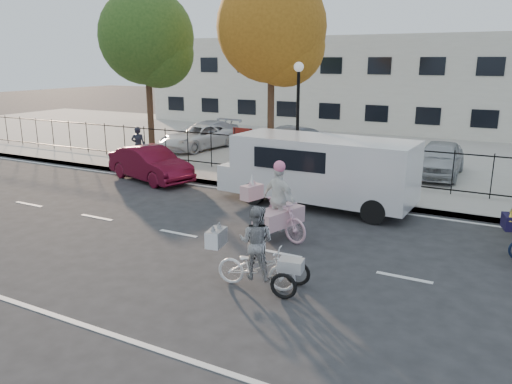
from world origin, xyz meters
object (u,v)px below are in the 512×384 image
Objects in this scene: zebra_trike at (257,256)px; red_sedan at (150,164)px; lot_car_b at (197,137)px; lot_car_c at (288,141)px; lot_car_d at (440,159)px; unicorn_bike at (278,210)px; white_van at (319,169)px; pedestrian at (138,145)px; lot_car_a at (206,134)px; lamppost at (298,100)px.

zebra_trike reaches higher than red_sedan.
lot_car_b is 1.11× the size of lot_car_c.
lot_car_d reaches higher than lot_car_b.
unicorn_bike is 3.43m from white_van.
lot_car_d reaches higher than red_sedan.
zebra_trike is 0.47× the size of lot_car_b.
pedestrian is at bearing 170.76° from white_van.
zebra_trike is 16.65m from lot_car_a.
lot_car_c is 7.29m from lot_car_d.
lot_car_a is 1.13× the size of lot_car_c.
white_van reaches higher than lot_car_b.
lot_car_d reaches higher than lot_car_a.
lot_car_b is at bearing -117.35° from pedestrian.
lamppost is 7.51m from pedestrian.
white_van is at bearing -117.71° from lot_car_d.
lamppost is at bearing -27.85° from lot_car_a.
zebra_trike is at bearing -78.08° from white_van.
pedestrian reaches higher than lot_car_d.
unicorn_bike reaches higher than zebra_trike.
unicorn_bike is 0.53× the size of red_sedan.
lot_car_a is (-9.17, 10.47, 0.02)m from unicorn_bike.
lot_car_a reaches higher than lot_car_b.
lamppost is 5.70m from lot_car_c.
lot_car_d is (11.85, 3.77, -0.14)m from pedestrian.
red_sedan is 2.43× the size of pedestrian.
lot_car_d is at bearing 65.68° from white_van.
pedestrian is at bearing 67.06° from red_sedan.
pedestrian is (-2.02, 1.67, 0.31)m from red_sedan.
red_sedan is 0.90× the size of lot_car_a.
lot_car_c is at bearing 118.24° from lamppost.
lot_car_a is 1.11× the size of lot_car_d.
zebra_trike is 0.53× the size of lot_car_c.
unicorn_bike is 11.39m from lot_car_c.
white_van is 1.44× the size of lot_car_b.
white_van is 7.03m from red_sedan.
pedestrian is 0.41× the size of lot_car_d.
white_van is 11.46m from lot_car_a.
pedestrian is 4.31m from lot_car_b.
unicorn_bike is 9.40m from lot_car_d.
pedestrian is 0.38× the size of lot_car_b.
lot_car_b is at bearing 59.55° from unicorn_bike.
lot_car_a is at bearing 101.85° from lot_car_b.
lot_car_d is at bearing -17.49° from zebra_trike.
zebra_trike reaches higher than lot_car_b.
lot_car_a is 4.68m from lot_car_c.
unicorn_bike reaches higher than pedestrian.
lot_car_d is (11.76, -0.53, 0.07)m from lot_car_b.
zebra_trike is 2.95m from unicorn_bike.
zebra_trike is at bearing -111.84° from red_sedan.
white_van reaches higher than red_sedan.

